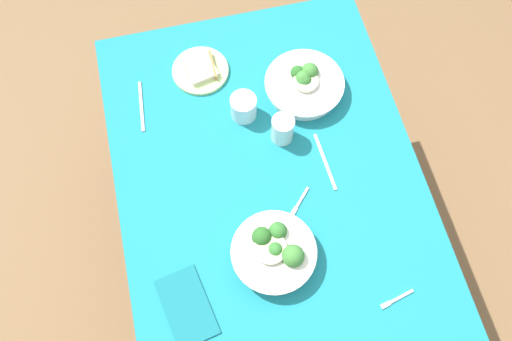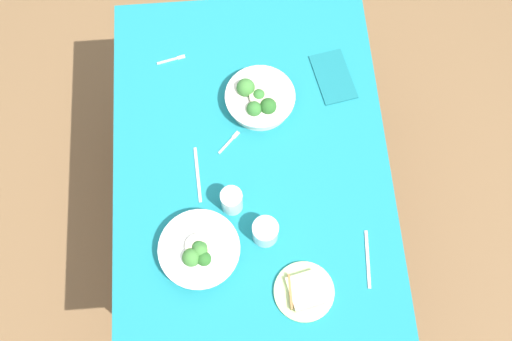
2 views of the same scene
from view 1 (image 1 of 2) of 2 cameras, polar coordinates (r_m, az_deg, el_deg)
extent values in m
plane|color=brown|center=(2.27, 1.19, -8.36)|extent=(6.00, 6.00, 0.00)
cube|color=#197A84|center=(1.59, 1.67, -1.70)|extent=(1.33, 0.93, 0.01)
cube|color=brown|center=(1.61, 1.66, -1.90)|extent=(1.29, 0.90, 0.02)
cylinder|color=brown|center=(2.23, 7.00, 9.83)|extent=(0.07, 0.07, 0.68)
cylinder|color=brown|center=(2.17, -11.55, 6.04)|extent=(0.07, 0.07, 0.68)
cylinder|color=silver|center=(1.50, 1.92, -9.08)|extent=(0.22, 0.22, 0.05)
cylinder|color=silver|center=(1.47, 1.96, -8.82)|extent=(0.24, 0.24, 0.01)
sphere|color=#286023|center=(1.47, 0.63, -7.23)|extent=(0.06, 0.06, 0.06)
sphere|color=#33702D|center=(1.47, 2.12, -8.63)|extent=(0.04, 0.04, 0.04)
sphere|color=#3D7A33|center=(1.46, 3.97, -9.29)|extent=(0.06, 0.06, 0.06)
sphere|color=#33702D|center=(1.48, 2.40, -6.61)|extent=(0.05, 0.05, 0.05)
cylinder|color=beige|center=(1.46, 1.54, -8.46)|extent=(0.09, 0.09, 0.01)
cylinder|color=white|center=(1.73, 5.24, 9.06)|extent=(0.23, 0.23, 0.04)
cylinder|color=white|center=(1.71, 5.31, 9.52)|extent=(0.26, 0.26, 0.01)
sphere|color=#33702D|center=(1.70, 5.34, 9.71)|extent=(0.04, 0.04, 0.04)
sphere|color=#33702D|center=(1.71, 5.05, 9.61)|extent=(0.05, 0.05, 0.05)
sphere|color=#3D7A33|center=(1.72, 5.87, 10.68)|extent=(0.06, 0.06, 0.06)
sphere|color=#286023|center=(1.72, 4.53, 10.60)|extent=(0.05, 0.05, 0.05)
sphere|color=#3D7A33|center=(1.71, 5.13, 10.00)|extent=(0.05, 0.05, 0.05)
cylinder|color=beige|center=(1.70, 5.45, 9.64)|extent=(0.08, 0.08, 0.01)
cylinder|color=#B7D684|center=(1.79, -6.08, 10.76)|extent=(0.19, 0.19, 0.01)
cube|color=beige|center=(1.78, -6.13, 11.05)|extent=(0.13, 0.11, 0.02)
cube|color=#9E703D|center=(1.78, -4.72, 11.34)|extent=(0.11, 0.01, 0.02)
cylinder|color=silver|center=(1.66, -1.37, 6.93)|extent=(0.08, 0.08, 0.08)
cylinder|color=silver|center=(1.62, 2.91, 4.52)|extent=(0.07, 0.07, 0.10)
cube|color=#B7B7BC|center=(1.58, 5.05, -2.94)|extent=(0.06, 0.06, 0.00)
cube|color=#B7B7BC|center=(1.56, 4.14, -4.47)|extent=(0.03, 0.03, 0.00)
cube|color=#B7B7BC|center=(1.55, 15.57, -13.08)|extent=(0.03, 0.08, 0.00)
cube|color=#B7B7BC|center=(1.54, 13.94, -14.03)|extent=(0.02, 0.03, 0.00)
cube|color=#B7B7BC|center=(1.75, -12.38, 6.87)|extent=(0.19, 0.02, 0.00)
cube|color=#B7B7BC|center=(1.63, 7.54, 0.97)|extent=(0.20, 0.02, 0.00)
cube|color=#156870|center=(1.50, -7.55, -14.50)|extent=(0.22, 0.16, 0.01)
camera|label=2|loc=(1.45, -36.69, 83.82)|focal=43.56mm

